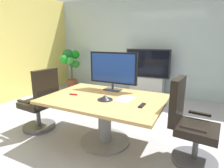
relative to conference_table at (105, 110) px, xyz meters
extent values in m
plane|color=#99999E|center=(-0.06, 0.15, -0.53)|extent=(7.19, 7.19, 0.00)
cube|color=#9EB2B7|center=(-0.06, 2.95, 0.86)|extent=(6.19, 0.10, 2.77)
cube|color=#B2894C|center=(0.00, 0.00, 0.17)|extent=(1.72, 1.20, 0.04)
cylinder|color=slate|center=(0.00, 0.00, -0.19)|extent=(0.20, 0.20, 0.68)
cylinder|color=slate|center=(0.00, 0.00, -0.52)|extent=(0.76, 0.76, 0.03)
cylinder|color=#4C4C51|center=(-1.28, -0.13, -0.50)|extent=(0.56, 0.56, 0.06)
cylinder|color=#4C4C51|center=(-1.28, -0.13, -0.29)|extent=(0.07, 0.07, 0.36)
cube|color=black|center=(-1.28, -0.13, -0.07)|extent=(0.51, 0.51, 0.10)
cube|color=black|center=(-1.01, -0.14, 0.26)|extent=(0.12, 0.46, 0.60)
cube|color=black|center=(-1.24, 0.13, 0.05)|extent=(0.28, 0.07, 0.03)
cube|color=black|center=(-1.27, -0.39, 0.05)|extent=(0.28, 0.07, 0.03)
cylinder|color=#4C4C51|center=(1.28, 0.07, -0.50)|extent=(0.56, 0.56, 0.06)
cylinder|color=#4C4C51|center=(1.28, 0.07, -0.29)|extent=(0.07, 0.07, 0.36)
cube|color=black|center=(1.28, 0.07, -0.07)|extent=(0.53, 0.53, 0.10)
cube|color=black|center=(1.01, 0.10, 0.26)|extent=(0.14, 0.46, 0.60)
cube|color=black|center=(1.23, -0.19, 0.05)|extent=(0.28, 0.08, 0.03)
cube|color=black|center=(1.28, 0.33, 0.05)|extent=(0.28, 0.08, 0.03)
cube|color=#333338|center=(-0.07, 0.42, 0.20)|extent=(0.28, 0.18, 0.02)
cylinder|color=#333338|center=(-0.07, 0.42, 0.26)|extent=(0.04, 0.04, 0.10)
cube|color=black|center=(-0.07, 0.43, 0.57)|extent=(0.84, 0.04, 0.52)
cube|color=navy|center=(-0.07, 0.41, 0.57)|extent=(0.77, 0.01, 0.47)
cube|color=#B7BABC|center=(-0.08, 2.60, -0.26)|extent=(0.90, 0.36, 0.55)
cube|color=black|center=(-0.08, 2.58, 0.40)|extent=(1.20, 0.06, 0.76)
cube|color=black|center=(-0.08, 2.55, 0.40)|extent=(1.12, 0.01, 0.69)
cylinder|color=brown|center=(-2.46, 2.34, -0.38)|extent=(0.34, 0.34, 0.30)
cylinder|color=brown|center=(-2.46, 2.34, -0.01)|extent=(0.05, 0.05, 0.44)
sphere|color=#256E24|center=(-2.27, 2.34, 0.28)|extent=(0.23, 0.23, 0.23)
sphere|color=#148318|center=(-2.38, 2.47, 0.56)|extent=(0.27, 0.27, 0.27)
sphere|color=#227F29|center=(-2.54, 2.50, 0.26)|extent=(0.23, 0.23, 0.23)
sphere|color=#21672F|center=(-2.58, 2.35, 0.57)|extent=(0.34, 0.34, 0.34)
sphere|color=#1B9825|center=(-2.55, 2.14, 0.44)|extent=(0.26, 0.26, 0.26)
sphere|color=green|center=(-2.33, 2.15, 0.41)|extent=(0.20, 0.20, 0.20)
cone|color=black|center=(0.06, -0.09, 0.23)|extent=(0.19, 0.19, 0.07)
cylinder|color=black|center=(0.06, -0.09, 0.19)|extent=(0.22, 0.22, 0.01)
cube|color=black|center=(0.60, -0.10, 0.20)|extent=(0.06, 0.17, 0.02)
cube|color=red|center=(-0.49, -0.10, 0.20)|extent=(0.13, 0.04, 0.02)
cube|color=white|center=(0.30, 0.06, 0.19)|extent=(0.25, 0.33, 0.01)
camera|label=1|loc=(1.24, -2.27, 1.02)|focal=29.40mm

